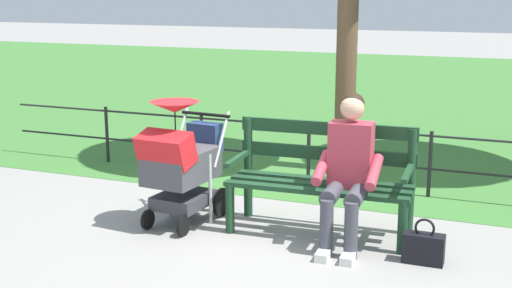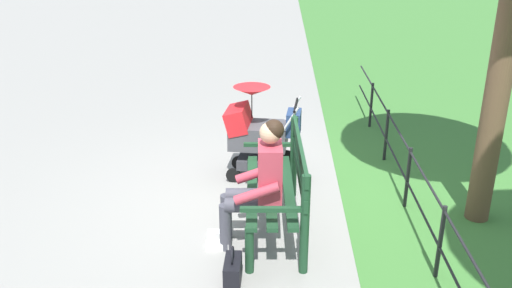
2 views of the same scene
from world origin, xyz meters
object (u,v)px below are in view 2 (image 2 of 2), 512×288
(park_bench, at_px, (282,182))
(person_on_bench, at_px, (258,180))
(handbag, at_px, (233,272))
(stroller, at_px, (258,132))

(park_bench, xyz_separation_m, person_on_bench, (-0.28, 0.22, 0.15))
(handbag, bearing_deg, park_bench, -23.34)
(person_on_bench, height_order, stroller, person_on_bench)
(park_bench, bearing_deg, handbag, 156.66)
(person_on_bench, bearing_deg, stroller, 2.55)
(park_bench, distance_m, person_on_bench, 0.39)
(person_on_bench, height_order, handbag, person_on_bench)
(stroller, height_order, handbag, stroller)
(handbag, bearing_deg, person_on_bench, -15.75)
(stroller, bearing_deg, handbag, 176.84)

